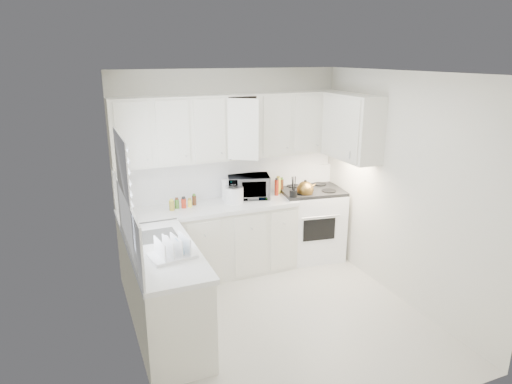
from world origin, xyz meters
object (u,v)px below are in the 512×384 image
stove (310,214)px  rice_cooker (234,193)px  microwave (248,184)px  dish_rack (171,246)px  tea_kettle (305,188)px  utensil_crock (293,188)px

stove → rice_cooker: size_ratio=5.33×
microwave → rice_cooker: microwave is taller
microwave → dish_rack: microwave is taller
stove → microwave: size_ratio=2.37×
microwave → dish_rack: (-1.34, -1.45, -0.07)m
stove → rice_cooker: stove is taller
microwave → dish_rack: bearing=-116.9°
tea_kettle → stove: bearing=47.4°
dish_rack → stove: bearing=21.5°
stove → dish_rack: stove is taller
rice_cooker → utensil_crock: 0.77m
microwave → dish_rack: size_ratio=1.33×
tea_kettle → microwave: size_ratio=0.52×
rice_cooker → dish_rack: bearing=-127.4°
rice_cooker → utensil_crock: size_ratio=0.72×
tea_kettle → microwave: 0.75m
rice_cooker → tea_kettle: bearing=-6.8°
stove → tea_kettle: bearing=-130.2°
tea_kettle → rice_cooker: size_ratio=1.17×
microwave → stove: bearing=8.0°
dish_rack → microwave: bearing=37.7°
stove → utensil_crock: utensil_crock is taller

